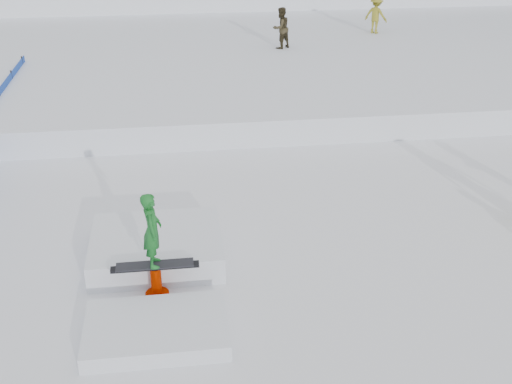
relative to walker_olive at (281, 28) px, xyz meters
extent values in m
plane|color=white|center=(-3.28, -15.36, -1.60)|extent=(120.00, 120.00, 0.00)
cube|color=white|center=(-3.28, 0.64, -1.20)|extent=(50.00, 18.00, 0.80)
cylinder|color=black|center=(-9.78, -4.96, -1.05)|extent=(0.05, 0.05, 1.10)
cylinder|color=black|center=(-9.78, -3.06, -1.05)|extent=(0.05, 0.05, 1.10)
cylinder|color=black|center=(-9.78, -1.16, -1.05)|extent=(0.05, 0.05, 1.10)
imported|color=#302918|center=(0.00, 0.00, 0.00)|extent=(0.98, 0.93, 1.60)
imported|color=olive|center=(4.55, 2.15, -0.01)|extent=(1.15, 1.11, 1.57)
cube|color=white|center=(-4.88, -13.92, -1.33)|extent=(2.60, 2.20, 0.54)
cube|color=white|center=(-4.88, -16.42, -1.45)|extent=(2.40, 1.60, 0.30)
cylinder|color=#B52300|center=(-4.88, -15.22, -1.57)|extent=(0.44, 0.44, 0.06)
cylinder|color=#B52300|center=(-4.88, -15.22, -1.30)|extent=(0.20, 0.20, 0.60)
cube|color=black|center=(-4.88, -15.22, -0.97)|extent=(1.60, 0.16, 0.06)
cube|color=black|center=(-4.88, -15.22, -0.93)|extent=(1.40, 0.28, 0.03)
imported|color=#156621|center=(-4.88, -15.22, -0.20)|extent=(0.34, 0.52, 1.42)
camera|label=1|loc=(-4.37, -25.21, 5.42)|focal=45.00mm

